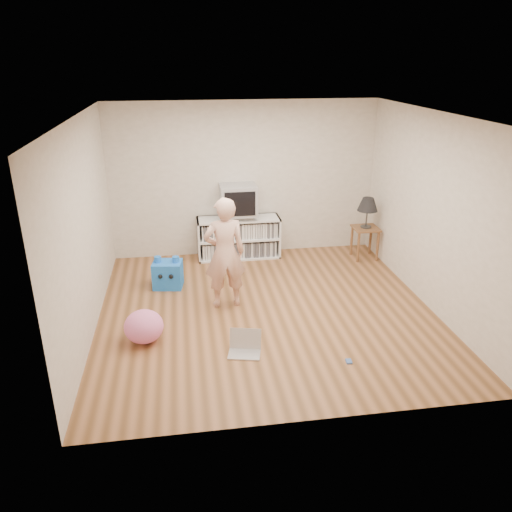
{
  "coord_description": "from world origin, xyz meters",
  "views": [
    {
      "loc": [
        -1.06,
        -5.97,
        3.26
      ],
      "look_at": [
        -0.08,
        0.4,
        0.65
      ],
      "focal_mm": 35.0,
      "sensor_mm": 36.0,
      "label": 1
    }
  ],
  "objects_px": {
    "media_unit": "(239,237)",
    "plush_pink": "(144,327)",
    "person": "(225,253)",
    "crt_tv": "(238,200)",
    "table_lamp": "(368,205)",
    "dvd_deck": "(238,216)",
    "plush_blue": "(168,274)",
    "side_table": "(365,235)",
    "laptop": "(245,346)"
  },
  "relations": [
    {
      "from": "crt_tv",
      "to": "table_lamp",
      "type": "height_order",
      "value": "crt_tv"
    },
    {
      "from": "crt_tv",
      "to": "side_table",
      "type": "height_order",
      "value": "crt_tv"
    },
    {
      "from": "person",
      "to": "laptop",
      "type": "height_order",
      "value": "person"
    },
    {
      "from": "crt_tv",
      "to": "laptop",
      "type": "relative_size",
      "value": 1.39
    },
    {
      "from": "side_table",
      "to": "person",
      "type": "height_order",
      "value": "person"
    },
    {
      "from": "person",
      "to": "dvd_deck",
      "type": "bearing_deg",
      "value": -107.6
    },
    {
      "from": "plush_blue",
      "to": "plush_pink",
      "type": "distance_m",
      "value": 1.55
    },
    {
      "from": "side_table",
      "to": "plush_pink",
      "type": "distance_m",
      "value": 4.22
    },
    {
      "from": "media_unit",
      "to": "laptop",
      "type": "xyz_separation_m",
      "value": [
        -0.29,
        -3.0,
        -0.28
      ]
    },
    {
      "from": "plush_pink",
      "to": "crt_tv",
      "type": "bearing_deg",
      "value": 60.19
    },
    {
      "from": "media_unit",
      "to": "plush_pink",
      "type": "xyz_separation_m",
      "value": [
        -1.47,
        -2.58,
        -0.15
      ]
    },
    {
      "from": "table_lamp",
      "to": "plush_blue",
      "type": "bearing_deg",
      "value": -168.5
    },
    {
      "from": "dvd_deck",
      "to": "side_table",
      "type": "distance_m",
      "value": 2.18
    },
    {
      "from": "person",
      "to": "plush_pink",
      "type": "bearing_deg",
      "value": 31.81
    },
    {
      "from": "media_unit",
      "to": "side_table",
      "type": "xyz_separation_m",
      "value": [
        2.13,
        -0.39,
        0.07
      ]
    },
    {
      "from": "table_lamp",
      "to": "laptop",
      "type": "bearing_deg",
      "value": -132.72
    },
    {
      "from": "person",
      "to": "plush_pink",
      "type": "height_order",
      "value": "person"
    },
    {
      "from": "table_lamp",
      "to": "plush_blue",
      "type": "xyz_separation_m",
      "value": [
        -3.32,
        -0.68,
        -0.73
      ]
    },
    {
      "from": "crt_tv",
      "to": "table_lamp",
      "type": "relative_size",
      "value": 1.17
    },
    {
      "from": "table_lamp",
      "to": "person",
      "type": "xyz_separation_m",
      "value": [
        -2.52,
        -1.4,
        -0.16
      ]
    },
    {
      "from": "media_unit",
      "to": "crt_tv",
      "type": "distance_m",
      "value": 0.67
    },
    {
      "from": "table_lamp",
      "to": "plush_pink",
      "type": "bearing_deg",
      "value": -148.55
    },
    {
      "from": "plush_blue",
      "to": "side_table",
      "type": "bearing_deg",
      "value": 20.17
    },
    {
      "from": "laptop",
      "to": "plush_pink",
      "type": "bearing_deg",
      "value": 173.97
    },
    {
      "from": "dvd_deck",
      "to": "crt_tv",
      "type": "bearing_deg",
      "value": -90.0
    },
    {
      "from": "side_table",
      "to": "person",
      "type": "xyz_separation_m",
      "value": [
        -2.52,
        -1.4,
        0.36
      ]
    },
    {
      "from": "dvd_deck",
      "to": "crt_tv",
      "type": "distance_m",
      "value": 0.29
    },
    {
      "from": "crt_tv",
      "to": "laptop",
      "type": "distance_m",
      "value": 3.14
    },
    {
      "from": "laptop",
      "to": "plush_pink",
      "type": "height_order",
      "value": "plush_pink"
    },
    {
      "from": "side_table",
      "to": "person",
      "type": "relative_size",
      "value": 0.35
    },
    {
      "from": "dvd_deck",
      "to": "person",
      "type": "relative_size",
      "value": 0.29
    },
    {
      "from": "media_unit",
      "to": "plush_pink",
      "type": "relative_size",
      "value": 2.94
    },
    {
      "from": "crt_tv",
      "to": "media_unit",
      "type": "bearing_deg",
      "value": 90.0
    },
    {
      "from": "table_lamp",
      "to": "laptop",
      "type": "distance_m",
      "value": 3.66
    },
    {
      "from": "crt_tv",
      "to": "plush_pink",
      "type": "relative_size",
      "value": 1.26
    },
    {
      "from": "media_unit",
      "to": "crt_tv",
      "type": "bearing_deg",
      "value": -90.0
    },
    {
      "from": "table_lamp",
      "to": "laptop",
      "type": "relative_size",
      "value": 1.19
    },
    {
      "from": "table_lamp",
      "to": "plush_blue",
      "type": "distance_m",
      "value": 3.47
    },
    {
      "from": "plush_pink",
      "to": "table_lamp",
      "type": "bearing_deg",
      "value": 31.45
    },
    {
      "from": "side_table",
      "to": "table_lamp",
      "type": "xyz_separation_m",
      "value": [
        0.0,
        0.0,
        0.53
      ]
    },
    {
      "from": "media_unit",
      "to": "person",
      "type": "xyz_separation_m",
      "value": [
        -0.4,
        -1.78,
        0.43
      ]
    },
    {
      "from": "crt_tv",
      "to": "plush_pink",
      "type": "distance_m",
      "value": 3.07
    },
    {
      "from": "media_unit",
      "to": "side_table",
      "type": "bearing_deg",
      "value": -10.28
    },
    {
      "from": "media_unit",
      "to": "dvd_deck",
      "type": "distance_m",
      "value": 0.39
    },
    {
      "from": "person",
      "to": "plush_blue",
      "type": "relative_size",
      "value": 3.17
    },
    {
      "from": "side_table",
      "to": "table_lamp",
      "type": "height_order",
      "value": "table_lamp"
    },
    {
      "from": "dvd_deck",
      "to": "plush_pink",
      "type": "relative_size",
      "value": 0.94
    },
    {
      "from": "dvd_deck",
      "to": "laptop",
      "type": "height_order",
      "value": "dvd_deck"
    },
    {
      "from": "crt_tv",
      "to": "person",
      "type": "relative_size",
      "value": 0.39
    },
    {
      "from": "plush_blue",
      "to": "media_unit",
      "type": "bearing_deg",
      "value": 50.2
    }
  ]
}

